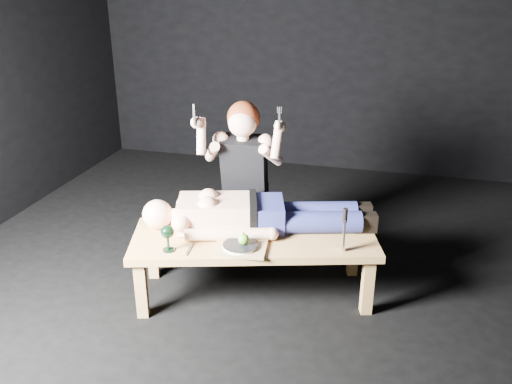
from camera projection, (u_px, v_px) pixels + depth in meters
ground at (267, 276)px, 4.02m from camera, size 5.00×5.00×0.00m
back_wall at (325, 31)px, 5.68m from camera, size 5.00×0.00×5.00m
table at (254, 265)px, 3.73m from camera, size 1.73×1.04×0.45m
lying_man at (261, 210)px, 3.72m from camera, size 1.69×0.93×0.26m
kneeling_woman at (247, 179)px, 4.06m from camera, size 0.76×0.83×1.30m
serving_tray at (240, 248)px, 3.47m from camera, size 0.36×0.28×0.02m
plate at (240, 246)px, 3.46m from camera, size 0.25×0.25×0.02m
apple at (244, 239)px, 3.45m from camera, size 0.07×0.07×0.07m
goblet at (168, 238)px, 3.42m from camera, size 0.11×0.11×0.18m
fork_flat at (189, 249)px, 3.47m from camera, size 0.03×0.17×0.01m
knife_flat at (256, 248)px, 3.48m from camera, size 0.07×0.17×0.01m
spoon_flat at (252, 242)px, 3.56m from camera, size 0.17×0.06×0.01m
carving_knife at (344, 230)px, 3.40m from camera, size 0.05×0.05×0.30m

